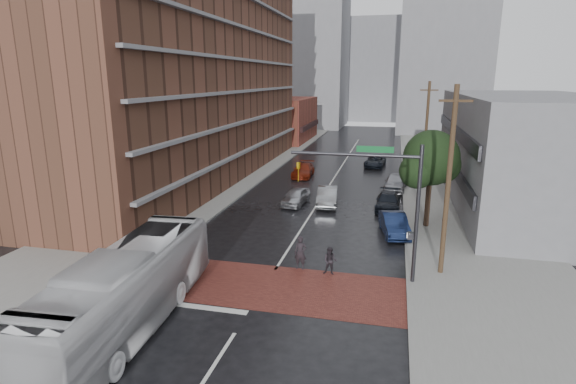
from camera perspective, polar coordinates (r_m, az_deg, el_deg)
The scene contains 24 objects.
ground at distance 22.95m, azimuth -3.29°, elevation -12.36°, with size 160.00×160.00×0.00m, color black.
crosswalk at distance 23.37m, azimuth -2.93°, elevation -11.81°, with size 14.00×5.00×0.02m, color brown.
sidewalk_west at distance 49.00m, azimuth -7.83°, elevation 2.14°, with size 9.00×90.00×0.15m, color gray.
sidewalk_east at distance 46.09m, azimuth 19.91°, elevation 0.64°, with size 9.00×90.00×0.15m, color gray.
apartment_block at distance 48.12m, azimuth -11.80°, elevation 18.45°, with size 10.00×44.00×28.00m, color brown.
storefront_west at distance 76.08m, azimuth -0.33°, elevation 9.19°, with size 8.00×16.00×7.00m, color maroon.
building_east at distance 41.39m, azimuth 28.06°, elevation 4.59°, with size 11.00×26.00×9.00m, color gray.
distant_tower_west at distance 99.80m, azimuth 1.92°, elevation 17.58°, with size 18.00×16.00×32.00m, color gray.
distant_tower_east at distance 92.28m, azimuth 19.36°, elevation 18.34°, with size 16.00×14.00×36.00m, color gray.
distant_tower_center at distance 114.78m, azimuth 10.78°, elevation 14.92°, with size 12.00×10.00×24.00m, color gray.
street_tree at distance 32.23m, azimuth 17.72°, elevation 3.70°, with size 4.20×4.10×6.90m.
signal_mast at distance 22.80m, azimuth 12.62°, elevation -0.16°, with size 6.50×0.30×7.20m.
utility_pole_near at distance 24.33m, azimuth 19.71°, elevation 1.23°, with size 1.60×0.26×10.00m.
utility_pole_far at distance 44.00m, azimuth 17.10°, elevation 6.96°, with size 1.60×0.26×10.00m.
transit_bus at distance 20.26m, azimuth -19.96°, elevation -11.68°, with size 2.87×12.27×3.42m, color silver.
pedestrian_a at distance 24.91m, azimuth 1.59°, elevation -7.73°, with size 0.69×0.45×1.89m, color black.
pedestrian_b at distance 24.40m, azimuth 5.38°, elevation -8.72°, with size 0.75×0.58×1.54m, color black.
car_travel_a at distance 37.37m, azimuth 1.01°, elevation -0.57°, with size 1.64×4.07×1.39m, color #A6A8AE.
car_travel_b at distance 37.32m, azimuth 5.01°, elevation -0.55°, with size 1.60×4.60×1.52m, color #929598.
car_travel_c at distance 48.06m, azimuth 1.94°, elevation 2.80°, with size 1.98×4.87×1.41m, color maroon.
suv_travel at distance 54.38m, azimuth 11.00°, elevation 3.83°, with size 2.14×4.64×1.29m, color black.
car_parked_near at distance 31.12m, azimuth 13.34°, elevation -4.00°, with size 1.53×4.38×1.44m, color #121E40.
car_parked_mid at distance 36.89m, azimuth 12.57°, elevation -1.17°, with size 1.86×4.58×1.33m, color black.
car_parked_far at distance 43.28m, azimuth 13.48°, elevation 1.26°, with size 1.91×4.75×1.62m, color #93949A.
Camera 1 is at (6.00, -19.61, 10.29)m, focal length 28.00 mm.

